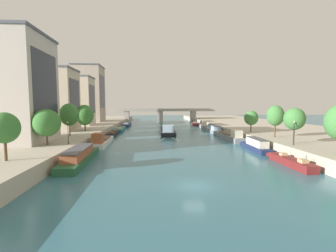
{
  "coord_description": "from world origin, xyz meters",
  "views": [
    {
      "loc": [
        -4.85,
        -25.65,
        9.17
      ],
      "look_at": [
        0.0,
        41.9,
        3.23
      ],
      "focal_mm": 24.81,
      "sensor_mm": 36.0,
      "label": 1
    }
  ],
  "objects_px": {
    "moored_boat_left_midway": "(102,141)",
    "moored_boat_left_gap_after": "(113,134)",
    "moored_boat_right_midway": "(213,129)",
    "tree_right_past_mid": "(275,116)",
    "tree_left_midway": "(69,115)",
    "lamppost_left_bank": "(68,132)",
    "moored_boat_right_second": "(230,136)",
    "moored_boat_left_far": "(79,156)",
    "moored_boat_right_lone": "(290,161)",
    "tree_right_second": "(295,119)",
    "moored_boat_right_downstream": "(203,126)",
    "moored_boat_left_near": "(126,125)",
    "tree_left_nearest": "(85,115)",
    "moored_boat_right_upstream": "(196,124)",
    "tree_right_far": "(251,118)",
    "moored_boat_right_end": "(256,145)",
    "moored_boat_left_downstream": "(120,129)",
    "bridge_far": "(160,114)",
    "lamppost_right_bank": "(294,132)",
    "tree_left_end_of_row": "(4,128)",
    "barge_midriver": "(168,130)",
    "tree_left_second": "(46,123)"
  },
  "relations": [
    {
      "from": "moored_boat_left_downstream",
      "to": "moored_boat_right_end",
      "type": "bearing_deg",
      "value": -50.84
    },
    {
      "from": "moored_boat_left_far",
      "to": "moored_boat_left_near",
      "type": "relative_size",
      "value": 0.99
    },
    {
      "from": "moored_boat_right_upstream",
      "to": "tree_right_far",
      "type": "bearing_deg",
      "value": -83.81
    },
    {
      "from": "tree_right_far",
      "to": "moored_boat_right_upstream",
      "type": "bearing_deg",
      "value": 96.19
    },
    {
      "from": "moored_boat_left_gap_after",
      "to": "tree_right_second",
      "type": "relative_size",
      "value": 1.83
    },
    {
      "from": "moored_boat_left_near",
      "to": "moored_boat_left_midway",
      "type": "bearing_deg",
      "value": -90.36
    },
    {
      "from": "moored_boat_left_downstream",
      "to": "moored_boat_right_upstream",
      "type": "relative_size",
      "value": 1.2
    },
    {
      "from": "moored_boat_left_far",
      "to": "tree_left_midway",
      "type": "xyz_separation_m",
      "value": [
        -7.23,
        17.1,
        6.08
      ]
    },
    {
      "from": "moored_boat_left_far",
      "to": "moored_boat_right_downstream",
      "type": "distance_m",
      "value": 64.19
    },
    {
      "from": "moored_boat_right_end",
      "to": "tree_right_second",
      "type": "xyz_separation_m",
      "value": [
        4.74,
        -5.15,
        5.69
      ]
    },
    {
      "from": "moored_boat_left_midway",
      "to": "moored_boat_right_midway",
      "type": "relative_size",
      "value": 0.94
    },
    {
      "from": "moored_boat_left_midway",
      "to": "tree_right_past_mid",
      "type": "height_order",
      "value": "tree_right_past_mid"
    },
    {
      "from": "tree_right_past_mid",
      "to": "bridge_far",
      "type": "relative_size",
      "value": 0.12
    },
    {
      "from": "moored_boat_right_midway",
      "to": "moored_boat_left_near",
      "type": "bearing_deg",
      "value": 140.74
    },
    {
      "from": "moored_boat_left_downstream",
      "to": "moored_boat_right_lone",
      "type": "bearing_deg",
      "value": -58.04
    },
    {
      "from": "moored_boat_left_far",
      "to": "tree_right_second",
      "type": "relative_size",
      "value": 2.5
    },
    {
      "from": "tree_left_midway",
      "to": "lamppost_left_bank",
      "type": "height_order",
      "value": "tree_left_midway"
    },
    {
      "from": "moored_boat_left_near",
      "to": "moored_boat_right_second",
      "type": "relative_size",
      "value": 1.03
    },
    {
      "from": "tree_left_midway",
      "to": "tree_right_past_mid",
      "type": "height_order",
      "value": "tree_left_midway"
    },
    {
      "from": "moored_boat_right_lone",
      "to": "tree_left_midway",
      "type": "relative_size",
      "value": 1.43
    },
    {
      "from": "moored_boat_right_upstream",
      "to": "lamppost_right_bank",
      "type": "distance_m",
      "value": 69.27
    },
    {
      "from": "moored_boat_right_lone",
      "to": "lamppost_left_bank",
      "type": "distance_m",
      "value": 37.78
    },
    {
      "from": "moored_boat_left_gap_after",
      "to": "tree_right_far",
      "type": "height_order",
      "value": "tree_right_far"
    },
    {
      "from": "moored_boat_right_second",
      "to": "tree_right_past_mid",
      "type": "xyz_separation_m",
      "value": [
        6.23,
        -11.47,
        6.02
      ]
    },
    {
      "from": "moored_boat_right_midway",
      "to": "tree_right_past_mid",
      "type": "distance_m",
      "value": 30.54
    },
    {
      "from": "moored_boat_left_near",
      "to": "lamppost_left_bank",
      "type": "bearing_deg",
      "value": -93.54
    },
    {
      "from": "moored_boat_right_downstream",
      "to": "moored_boat_right_lone",
      "type": "bearing_deg",
      "value": -89.72
    },
    {
      "from": "moored_boat_left_midway",
      "to": "tree_left_second",
      "type": "height_order",
      "value": "tree_left_second"
    },
    {
      "from": "lamppost_right_bank",
      "to": "tree_left_end_of_row",
      "type": "bearing_deg",
      "value": -168.71
    },
    {
      "from": "moored_boat_left_far",
      "to": "lamppost_right_bank",
      "type": "xyz_separation_m",
      "value": [
        36.66,
        1.37,
        3.5
      ]
    },
    {
      "from": "lamppost_left_bank",
      "to": "moored_boat_left_midway",
      "type": "bearing_deg",
      "value": 73.2
    },
    {
      "from": "moored_boat_right_lone",
      "to": "tree_left_midway",
      "type": "distance_m",
      "value": 45.74
    },
    {
      "from": "moored_boat_right_lone",
      "to": "tree_left_nearest",
      "type": "xyz_separation_m",
      "value": [
        -39.59,
        31.6,
        5.98
      ]
    },
    {
      "from": "moored_boat_right_midway",
      "to": "lamppost_left_bank",
      "type": "bearing_deg",
      "value": -135.7
    },
    {
      "from": "tree_right_past_mid",
      "to": "moored_boat_right_lone",
      "type": "bearing_deg",
      "value": -111.03
    },
    {
      "from": "moored_boat_left_midway",
      "to": "tree_left_second",
      "type": "relative_size",
      "value": 2.39
    },
    {
      "from": "moored_boat_left_far",
      "to": "tree_right_far",
      "type": "bearing_deg",
      "value": 29.8
    },
    {
      "from": "moored_boat_left_near",
      "to": "moored_boat_right_downstream",
      "type": "xyz_separation_m",
      "value": [
        32.24,
        -12.51,
        0.34
      ]
    },
    {
      "from": "moored_boat_left_far",
      "to": "moored_boat_right_downstream",
      "type": "relative_size",
      "value": 1.6
    },
    {
      "from": "barge_midriver",
      "to": "tree_right_far",
      "type": "relative_size",
      "value": 4.32
    },
    {
      "from": "moored_boat_right_second",
      "to": "moored_boat_right_lone",
      "type": "bearing_deg",
      "value": -89.55
    },
    {
      "from": "moored_boat_right_downstream",
      "to": "tree_left_end_of_row",
      "type": "bearing_deg",
      "value": -122.18
    },
    {
      "from": "moored_boat_left_far",
      "to": "moored_boat_right_lone",
      "type": "relative_size",
      "value": 1.53
    },
    {
      "from": "moored_boat_right_second",
      "to": "bridge_far",
      "type": "xyz_separation_m",
      "value": [
        -16.23,
        67.07,
        3.89
      ]
    },
    {
      "from": "moored_boat_left_midway",
      "to": "moored_boat_left_gap_after",
      "type": "bearing_deg",
      "value": 90.35
    },
    {
      "from": "moored_boat_left_far",
      "to": "moored_boat_left_downstream",
      "type": "relative_size",
      "value": 1.0
    },
    {
      "from": "tree_right_far",
      "to": "lamppost_left_bank",
      "type": "xyz_separation_m",
      "value": [
        -41.32,
        -16.23,
        -1.46
      ]
    },
    {
      "from": "lamppost_left_bank",
      "to": "lamppost_right_bank",
      "type": "height_order",
      "value": "lamppost_right_bank"
    },
    {
      "from": "moored_boat_right_downstream",
      "to": "bridge_far",
      "type": "xyz_separation_m",
      "value": [
        -16.15,
        34.93,
        3.89
      ]
    },
    {
      "from": "moored_boat_right_midway",
      "to": "moored_boat_right_downstream",
      "type": "distance_m",
      "value": 14.22
    }
  ]
}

